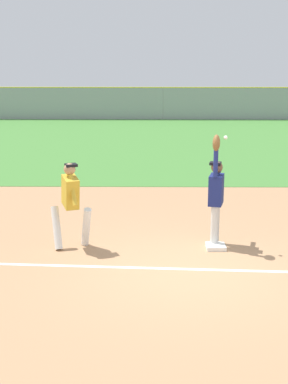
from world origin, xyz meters
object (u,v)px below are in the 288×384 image
fielder (216,191)px  parked_car_tan (95,103)px  baseball (226,137)px  parked_car_red (180,104)px  parked_car_white (9,103)px  parked_car_green (256,104)px  first_base (216,247)px  runner (71,199)px

fielder → parked_car_tan: bearing=-65.4°
fielder → parked_car_tan: fielder is taller
baseball → parked_car_red: bearing=89.1°
parked_car_white → parked_car_green: (15.73, -0.47, 0.00)m
fielder → parked_car_tan: (-4.86, 25.03, -0.45)m
fielder → parked_car_white: bearing=-53.9°
first_base → parked_car_white: 27.42m
parked_car_red → parked_car_tan: bearing=171.0°
parked_car_tan → parked_car_green: 10.17m
parked_car_white → parked_car_tan: size_ratio=1.02×
runner → parked_car_green: 26.17m
parked_car_white → parked_car_tan: same height
parked_car_white → parked_car_red: 10.97m
runner → parked_car_tan: bearing=73.1°
fielder → parked_car_green: 25.24m
runner → parked_car_red: bearing=60.8°
runner → parked_car_green: size_ratio=0.38×
runner → parked_car_white: size_ratio=0.38×
parked_car_red → parked_car_white: bearing=173.4°
parked_car_white → runner: bearing=-77.3°
parked_car_white → parked_car_tan: 5.56m
first_base → baseball: (0.14, 0.14, 2.17)m
first_base → baseball: size_ratio=5.14×
first_base → parked_car_white: size_ratio=0.08×
runner → baseball: bearing=-19.0°
baseball → parked_car_red: 24.60m
baseball → parked_car_white: size_ratio=0.02×
first_base → baseball: bearing=46.1°
fielder → parked_car_green: bearing=-88.6°
first_base → parked_car_green: size_ratio=0.08×
fielder → parked_car_green: (5.31, 24.67, -0.45)m
parked_car_white → parked_car_red: bearing=-7.4°
baseball → first_base: bearing=-133.9°
parked_car_tan → parked_car_red: bearing=-4.7°
first_base → parked_car_tan: (-4.86, 25.24, 0.63)m
runner → parked_car_white: runner is taller
fielder → parked_car_green: fielder is taller
parked_car_green → baseball: bearing=-106.9°
fielder → baseball: bearing=169.2°
parked_car_red → parked_car_green: bearing=-0.9°
fielder → baseball: fielder is taller
first_base → fielder: size_ratio=0.17×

